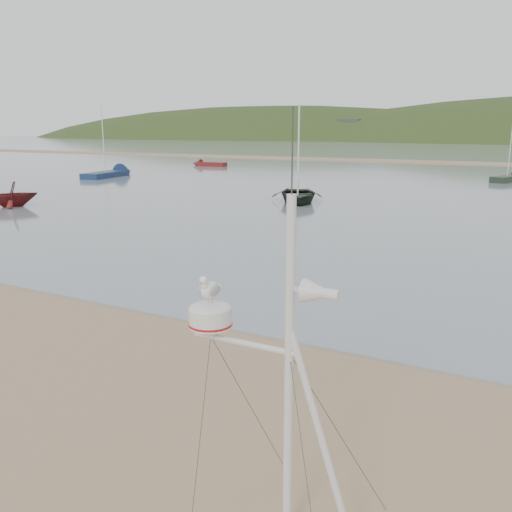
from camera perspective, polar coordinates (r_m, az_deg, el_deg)
The scene contains 7 objects.
ground at distance 9.66m, azimuth -17.94°, elevation -14.50°, with size 560.00×560.00×0.00m, color #8E7052.
sandbar at distance 76.16m, azimuth 23.79°, elevation 8.87°, with size 560.00×7.00×0.07m, color #8E7052.
mast_rig at distance 6.07m, azimuth 2.67°, elevation -19.47°, with size 2.04×2.18×4.61m.
boat_dark at distance 32.92m, azimuth 4.47°, elevation 9.51°, with size 3.20×0.93×4.49m, color black.
boat_red at distance 34.14m, azimuth -24.43°, elevation 7.03°, with size 2.35×1.44×2.72m, color #5C1615.
sailboat_blue_near at distance 54.06m, azimuth -14.44°, elevation 8.47°, with size 3.01×7.39×7.14m.
dinghy_red_far at distance 66.38m, azimuth -5.35°, elevation 9.63°, with size 4.63×1.16×1.12m.
Camera 1 is at (6.39, -5.77, 4.39)m, focal length 38.00 mm.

